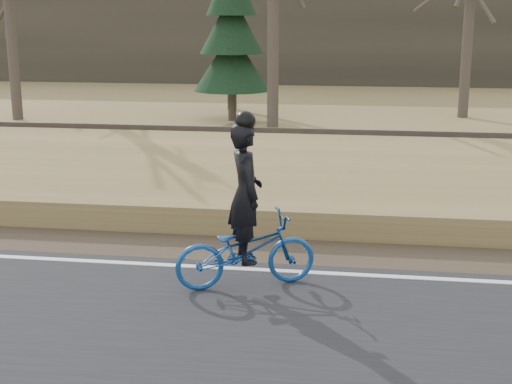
# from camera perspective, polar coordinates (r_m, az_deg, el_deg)

# --- Properties ---
(ground) EXTENTS (120.00, 120.00, 0.00)m
(ground) POSITION_cam_1_polar(r_m,az_deg,el_deg) (9.69, 10.47, -7.42)
(ground) COLOR olive
(ground) RESTS_ON ground
(road) EXTENTS (120.00, 6.00, 0.06)m
(road) POSITION_cam_1_polar(r_m,az_deg,el_deg) (7.40, 11.08, -14.20)
(road) COLOR black
(road) RESTS_ON ground
(edge_line) EXTENTS (120.00, 0.12, 0.01)m
(edge_line) POSITION_cam_1_polar(r_m,az_deg,el_deg) (9.85, 10.45, -6.65)
(edge_line) COLOR silver
(edge_line) RESTS_ON road
(shoulder) EXTENTS (120.00, 1.60, 0.04)m
(shoulder) POSITION_cam_1_polar(r_m,az_deg,el_deg) (10.81, 10.28, -5.03)
(shoulder) COLOR #473A2B
(shoulder) RESTS_ON ground
(embankment) EXTENTS (120.00, 5.00, 0.44)m
(embankment) POSITION_cam_1_polar(r_m,az_deg,el_deg) (13.64, 9.97, -0.17)
(embankment) COLOR olive
(embankment) RESTS_ON ground
(ballast) EXTENTS (120.00, 3.00, 0.45)m
(ballast) POSITION_cam_1_polar(r_m,az_deg,el_deg) (17.35, 9.70, 2.86)
(ballast) COLOR slate
(ballast) RESTS_ON ground
(railroad) EXTENTS (120.00, 2.40, 0.29)m
(railroad) POSITION_cam_1_polar(r_m,az_deg,el_deg) (17.29, 9.74, 3.84)
(railroad) COLOR black
(railroad) RESTS_ON ballast
(treeline_backdrop) EXTENTS (120.00, 4.00, 6.00)m
(treeline_backdrop) POSITION_cam_1_polar(r_m,az_deg,el_deg) (39.04, 9.30, 12.99)
(treeline_backdrop) COLOR #383328
(treeline_backdrop) RESTS_ON ground
(cyclist) EXTENTS (1.95, 1.30, 2.29)m
(cyclist) POSITION_cam_1_polar(r_m,az_deg,el_deg) (9.15, -0.83, -3.22)
(cyclist) COLOR navy
(cyclist) RESTS_ON road
(bare_tree_left) EXTENTS (0.36, 0.36, 7.29)m
(bare_tree_left) POSITION_cam_1_polar(r_m,az_deg,el_deg) (27.43, -1.98, 14.21)
(bare_tree_left) COLOR #4B4137
(bare_tree_left) RESTS_ON ground
(bare_tree_near_left) EXTENTS (0.36, 0.36, 6.87)m
(bare_tree_near_left) POSITION_cam_1_polar(r_m,az_deg,el_deg) (22.12, 1.39, 13.75)
(bare_tree_near_left) COLOR #4B4137
(bare_tree_near_left) RESTS_ON ground
(conifer) EXTENTS (2.60, 2.60, 6.73)m
(conifer) POSITION_cam_1_polar(r_m,az_deg,el_deg) (24.43, -1.97, 13.18)
(conifer) COLOR #4B4137
(conifer) RESTS_ON ground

